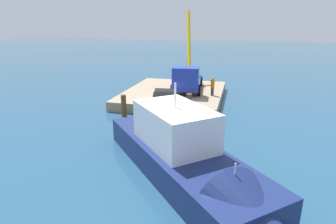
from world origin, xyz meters
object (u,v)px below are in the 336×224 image
object	(u,v)px
dock_worker	(213,86)
salvaged_car	(161,113)
moored_yacht	(199,176)
crane_truck	(187,77)

from	to	relation	value
dock_worker	salvaged_car	distance (m)	6.59
moored_yacht	dock_worker	bearing A→B (deg)	-176.42
dock_worker	salvaged_car	size ratio (longest dim) A/B	0.41
crane_truck	moored_yacht	distance (m)	15.66
dock_worker	moored_yacht	distance (m)	14.36
dock_worker	moored_yacht	bearing A→B (deg)	3.58
crane_truck	moored_yacht	world-z (taller)	crane_truck
crane_truck	moored_yacht	bearing A→B (deg)	12.73
crane_truck	salvaged_car	world-z (taller)	crane_truck
dock_worker	salvaged_car	world-z (taller)	dock_worker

